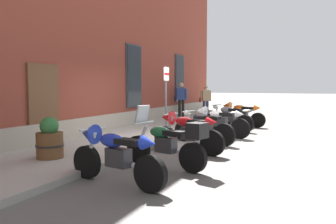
% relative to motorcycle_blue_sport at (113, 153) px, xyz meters
% --- Properties ---
extents(ground_plane, '(140.00, 140.00, 0.00)m').
position_rel_motorcycle_blue_sport_xyz_m(ground_plane, '(4.60, 0.76, -0.56)').
color(ground_plane, '#565451').
extents(sidewalk, '(30.89, 2.83, 0.14)m').
position_rel_motorcycle_blue_sport_xyz_m(sidewalk, '(4.60, 2.17, -0.49)').
color(sidewalk, gray).
rests_on(sidewalk, ground_plane).
extents(lane_stripe, '(30.89, 0.12, 0.01)m').
position_rel_motorcycle_blue_sport_xyz_m(lane_stripe, '(4.60, -2.44, -0.55)').
color(lane_stripe, silver).
rests_on(lane_stripe, ground_plane).
extents(motorcycle_blue_sport, '(0.70, 2.07, 1.02)m').
position_rel_motorcycle_blue_sport_xyz_m(motorcycle_blue_sport, '(0.00, 0.00, 0.00)').
color(motorcycle_blue_sport, black).
rests_on(motorcycle_blue_sport, ground_plane).
extents(motorcycle_green_touring, '(0.86, 2.03, 1.29)m').
position_rel_motorcycle_blue_sport_xyz_m(motorcycle_green_touring, '(1.43, -0.43, -0.02)').
color(motorcycle_green_touring, black).
rests_on(motorcycle_green_touring, ground_plane).
extents(motorcycle_red_sport, '(0.68, 2.02, 1.05)m').
position_rel_motorcycle_blue_sport_xyz_m(motorcycle_red_sport, '(3.11, -0.16, 0.01)').
color(motorcycle_red_sport, black).
rests_on(motorcycle_red_sport, ground_plane).
extents(motorcycle_black_naked, '(0.78, 2.03, 0.96)m').
position_rel_motorcycle_blue_sport_xyz_m(motorcycle_black_naked, '(4.62, -0.16, -0.08)').
color(motorcycle_black_naked, black).
rests_on(motorcycle_black_naked, ground_plane).
extents(motorcycle_white_sport, '(0.73, 2.15, 1.02)m').
position_rel_motorcycle_blue_sport_xyz_m(motorcycle_white_sport, '(6.12, -0.17, -0.00)').
color(motorcycle_white_sport, black).
rests_on(motorcycle_white_sport, ground_plane).
extents(motorcycle_grey_naked, '(0.80, 2.00, 0.99)m').
position_rel_motorcycle_blue_sport_xyz_m(motorcycle_grey_naked, '(7.74, -0.16, -0.07)').
color(motorcycle_grey_naked, black).
rests_on(motorcycle_grey_naked, ground_plane).
extents(motorcycle_orange_sport, '(0.69, 2.04, 1.03)m').
position_rel_motorcycle_blue_sport_xyz_m(motorcycle_orange_sport, '(9.29, -0.26, 0.00)').
color(motorcycle_orange_sport, black).
rests_on(motorcycle_orange_sport, ground_plane).
extents(pedestrian_blue_top, '(0.29, 0.65, 1.73)m').
position_rel_motorcycle_blue_sport_xyz_m(pedestrian_blue_top, '(11.19, 3.11, 0.56)').
color(pedestrian_blue_top, black).
rests_on(pedestrian_blue_top, sidewalk).
extents(pedestrian_tan_coat, '(0.48, 0.55, 1.60)m').
position_rel_motorcycle_blue_sport_xyz_m(pedestrian_tan_coat, '(11.95, 2.04, 0.47)').
color(pedestrian_tan_coat, '#2D3351').
rests_on(pedestrian_tan_coat, sidewalk).
extents(parking_sign, '(0.36, 0.07, 2.21)m').
position_rel_motorcycle_blue_sport_xyz_m(parking_sign, '(5.44, 1.40, 1.02)').
color(parking_sign, '#4C4C51').
rests_on(parking_sign, sidewalk).
extents(barrel_planter, '(0.60, 0.60, 0.90)m').
position_rel_motorcycle_blue_sport_xyz_m(barrel_planter, '(0.74, 2.10, -0.04)').
color(barrel_planter, brown).
rests_on(barrel_planter, sidewalk).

